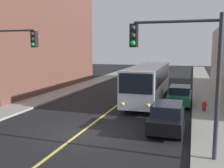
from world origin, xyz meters
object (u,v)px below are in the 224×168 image
object	(u,v)px
city_bus	(149,81)
traffic_signal_right_corner	(180,59)
parked_car_black	(167,116)
traffic_signal_left_corner	(8,55)
fire_hydrant	(204,105)
parked_car_green	(180,95)

from	to	relation	value
city_bus	traffic_signal_right_corner	xyz separation A→B (m)	(3.21, -12.06, 2.49)
parked_car_black	traffic_signal_left_corner	world-z (taller)	traffic_signal_left_corner
parked_car_black	fire_hydrant	bearing A→B (deg)	65.99
parked_car_green	traffic_signal_right_corner	xyz separation A→B (m)	(0.43, -11.09, 3.46)
city_bus	parked_car_black	size ratio (longest dim) A/B	2.76
traffic_signal_right_corner	fire_hydrant	xyz separation A→B (m)	(1.44, 8.81, -3.72)
parked_car_black	traffic_signal_left_corner	distance (m)	10.65
parked_car_black	fire_hydrant	size ratio (longest dim) A/B	5.24
parked_car_green	traffic_signal_right_corner	bearing A→B (deg)	-87.78
city_bus	parked_car_black	distance (m)	8.66
parked_car_green	traffic_signal_left_corner	world-z (taller)	traffic_signal_left_corner
parked_car_black	traffic_signal_right_corner	distance (m)	5.21
city_bus	traffic_signal_left_corner	distance (m)	12.15
parked_car_green	traffic_signal_right_corner	size ratio (longest dim) A/B	0.74
traffic_signal_left_corner	traffic_signal_right_corner	world-z (taller)	same
traffic_signal_right_corner	fire_hydrant	bearing A→B (deg)	80.73
traffic_signal_left_corner	traffic_signal_right_corner	bearing A→B (deg)	-15.15
traffic_signal_left_corner	fire_hydrant	world-z (taller)	traffic_signal_left_corner
parked_car_black	traffic_signal_left_corner	bearing A→B (deg)	-175.00
traffic_signal_right_corner	traffic_signal_left_corner	bearing A→B (deg)	164.85
parked_car_black	fire_hydrant	world-z (taller)	parked_car_black
parked_car_black	traffic_signal_left_corner	size ratio (longest dim) A/B	0.73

